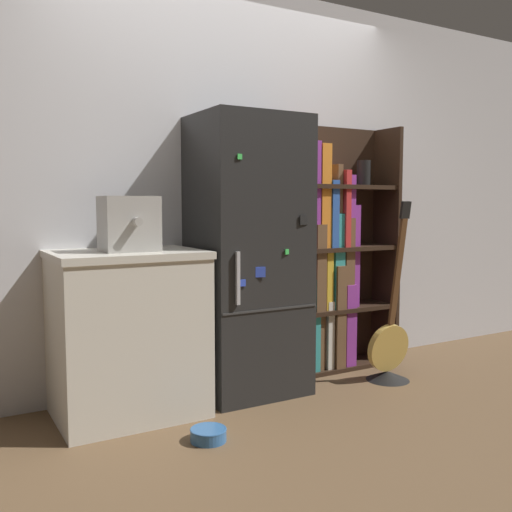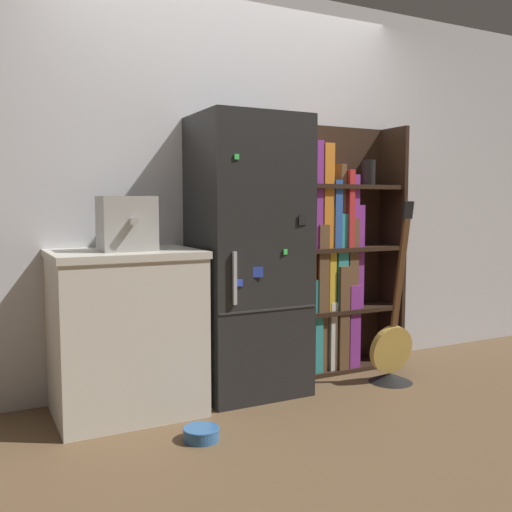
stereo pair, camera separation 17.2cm
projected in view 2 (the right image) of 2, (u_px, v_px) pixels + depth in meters
The scene contains 8 objects.
ground_plane at pixel (261, 398), 3.47m from camera, with size 16.00×16.00×0.00m, color brown.
wall_back at pixel (228, 186), 3.77m from camera, with size 8.00×0.05×2.60m.
refrigerator at pixel (248, 256), 3.54m from camera, with size 0.65×0.58×1.72m.
bookshelf at pixel (331, 261), 4.01m from camera, with size 0.88×0.30×1.73m.
kitchen_counter at pixel (126, 332), 3.21m from camera, with size 0.81×0.61×0.92m.
espresso_machine at pixel (127, 223), 3.13m from camera, with size 0.30×0.28×0.30m.
guitar at pixel (392, 357), 3.77m from camera, with size 0.32×0.29×1.20m.
pet_bowl at pixel (201, 433), 2.86m from camera, with size 0.18×0.18×0.06m.
Camera 2 is at (-1.56, -2.99, 1.18)m, focal length 40.00 mm.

